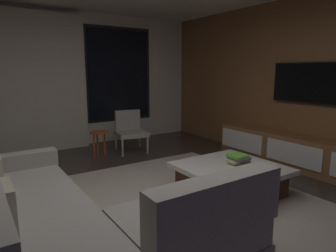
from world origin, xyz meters
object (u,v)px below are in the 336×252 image
Objects in this scene: sectional_couch at (73,224)px; accent_chair_near_window at (130,129)px; side_stool at (99,136)px; media_console at (304,154)px; coffee_table at (230,179)px; book_stack_on_coffee_table at (238,159)px; mounted_tv at (305,83)px.

accent_chair_near_window is at bearing 55.30° from sectional_couch.
side_stool is 0.15× the size of media_console.
media_console reaches higher than side_stool.
coffee_table is 1.49× the size of accent_chair_near_window.
mounted_tv is at bearing 6.06° from book_stack_on_coffee_table.
book_stack_on_coffee_table is at bearing 178.94° from media_console.
mounted_tv is at bearing 6.18° from sectional_couch.
sectional_couch is at bearing -114.94° from side_stool.
accent_chair_near_window reaches higher than book_stack_on_coffee_table.
coffee_table is 1.60m from media_console.
sectional_couch is at bearing -174.09° from coffee_table.
coffee_table is at bearing 5.91° from sectional_couch.
accent_chair_near_window is at bearing 92.91° from coffee_table.
side_stool is 0.42× the size of mounted_tv.
sectional_couch reaches higher than side_stool.
media_console reaches higher than coffee_table.
mounted_tv is at bearing 6.48° from coffee_table.
sectional_couch is 2.27× the size of mounted_tv.
mounted_tv is (0.18, 0.20, 1.10)m from media_console.
mounted_tv reaches higher than accent_chair_near_window.
coffee_table is 0.37× the size of media_console.
book_stack_on_coffee_table is 0.64× the size of side_stool.
media_console is 1.13m from mounted_tv.
side_stool is (-0.64, -0.03, -0.06)m from accent_chair_near_window.
side_stool is (-0.77, 2.51, 0.19)m from coffee_table.
mounted_tv reaches higher than coffee_table.
coffee_table is 3.95× the size of book_stack_on_coffee_table.
accent_chair_near_window is 0.25× the size of media_console.
coffee_table is at bearing -87.09° from accent_chair_near_window.
book_stack_on_coffee_table is at bearing 10.49° from coffee_table.
media_console is at bearing 3.38° from sectional_couch.
book_stack_on_coffee_table is at bearing -83.27° from accent_chair_near_window.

